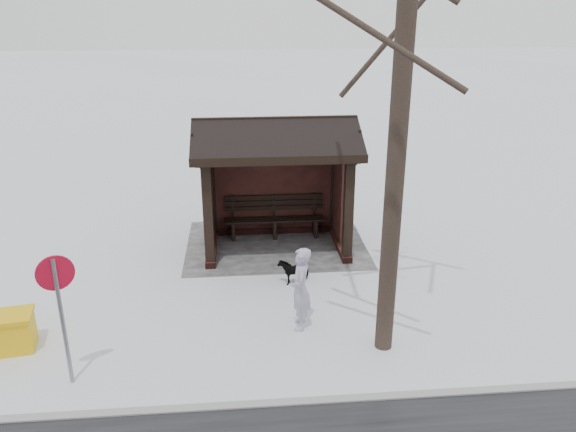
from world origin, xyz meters
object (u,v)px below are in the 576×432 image
Objects in this scene: bus_shelter at (275,157)px; dog at (294,270)px; pedestrian at (300,289)px; grit_bin at (7,332)px; road_sign at (58,292)px.

bus_shelter is 5.74× the size of dog.
pedestrian is at bearing -26.14° from dog.
pedestrian reaches higher than grit_bin.
bus_shelter is at bearing 162.87° from dog.
dog is at bearing -175.55° from pedestrian.
bus_shelter is 6.37m from grit_bin.
pedestrian is at bearing 92.79° from bus_shelter.
dog is 5.32m from grit_bin.
bus_shelter reaches higher than pedestrian.
grit_bin is (4.88, 0.25, -0.43)m from pedestrian.
pedestrian reaches higher than dog.
dog is at bearing -165.06° from road_sign.
dog is (-0.06, -1.74, -0.49)m from pedestrian.
bus_shelter is 3.91m from pedestrian.
road_sign is at bearing -65.20° from pedestrian.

